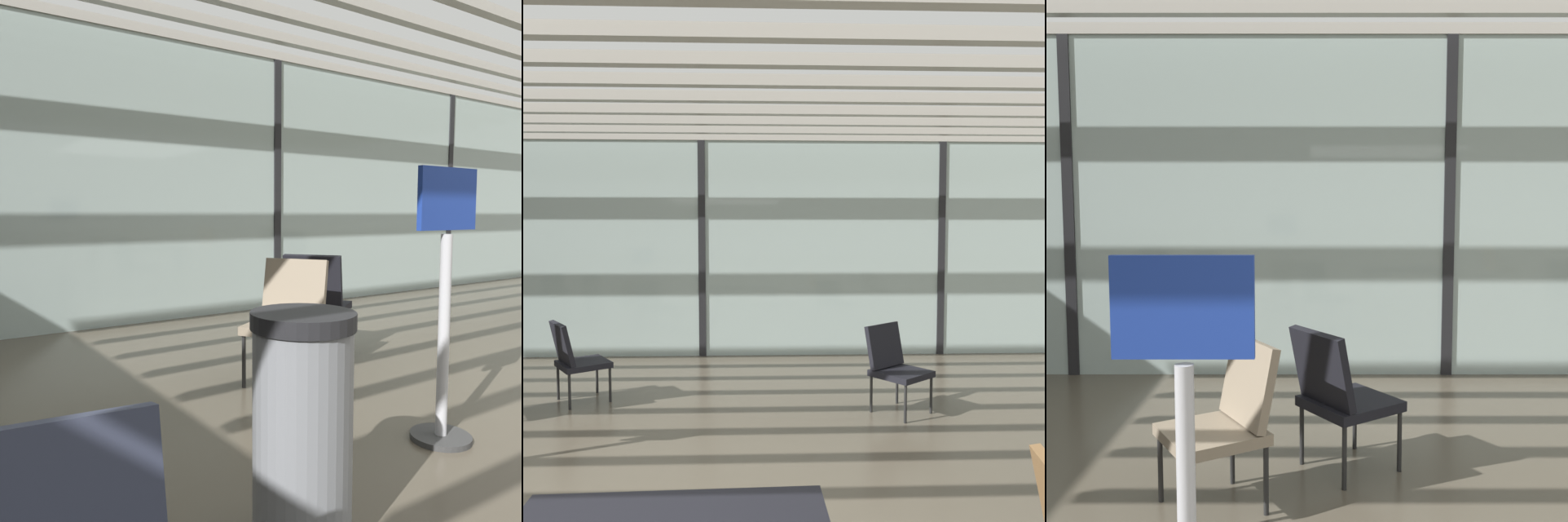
{
  "view_description": "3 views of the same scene",
  "coord_description": "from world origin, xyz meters",
  "views": [
    {
      "loc": [
        -4.04,
        -0.39,
        1.21
      ],
      "look_at": [
        -0.07,
        5.42,
        0.58
      ],
      "focal_mm": 36.77,
      "sensor_mm": 36.0,
      "label": 1
    },
    {
      "loc": [
        0.88,
        -2.78,
        1.84
      ],
      "look_at": [
        1.27,
        7.25,
        1.26
      ],
      "focal_mm": 37.74,
      "sensor_mm": 36.0,
      "label": 2
    },
    {
      "loc": [
        -1.31,
        -0.52,
        1.59
      ],
      "look_at": [
        -1.31,
        3.21,
        1.25
      ],
      "focal_mm": 42.45,
      "sensor_mm": 36.0,
      "label": 3
    }
  ],
  "objects": [
    {
      "name": "ceiling_slats",
      "position": [
        0.0,
        1.9,
        3.16
      ],
      "size": [
        13.72,
        6.72,
        0.1
      ],
      "color": "#B7B2A8",
      "rests_on": "glass_curtain_wall"
    },
    {
      "name": "window_mullion_2",
      "position": [
        3.5,
        5.2,
        1.56
      ],
      "size": [
        0.1,
        0.12,
        3.11
      ],
      "primitive_type": "cube",
      "color": "black",
      "rests_on": "ground"
    },
    {
      "name": "glass_curtain_wall",
      "position": [
        0.0,
        5.2,
        1.56
      ],
      "size": [
        14.0,
        0.08,
        3.11
      ],
      "primitive_type": "cube",
      "color": "#A3B7B2",
      "rests_on": "ground"
    },
    {
      "name": "window_mullion_1",
      "position": [
        0.0,
        5.2,
        1.56
      ],
      "size": [
        0.1,
        0.12,
        3.11
      ],
      "primitive_type": "cube",
      "color": "black",
      "rests_on": "ground"
    },
    {
      "name": "lounge_chair_3",
      "position": [
        2.21,
        2.65,
        0.49
      ],
      "size": [
        0.7,
        0.71,
        0.87
      ],
      "rotation": [
        0.0,
        0.0,
        0.67
      ],
      "color": "black",
      "rests_on": "ground"
    },
    {
      "name": "lounge_chair_2",
      "position": [
        -1.12,
        3.05,
        0.49
      ],
      "size": [
        0.71,
        0.69,
        0.87
      ],
      "rotation": [
        0.0,
        0.0,
        2.18
      ],
      "color": "black",
      "rests_on": "ground"
    },
    {
      "name": "parked_airplane",
      "position": [
        -0.76,
        11.17,
        1.86
      ],
      "size": [
        11.25,
        3.73,
        3.73
      ],
      "color": "#B2BCD6",
      "rests_on": "ground"
    }
  ]
}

